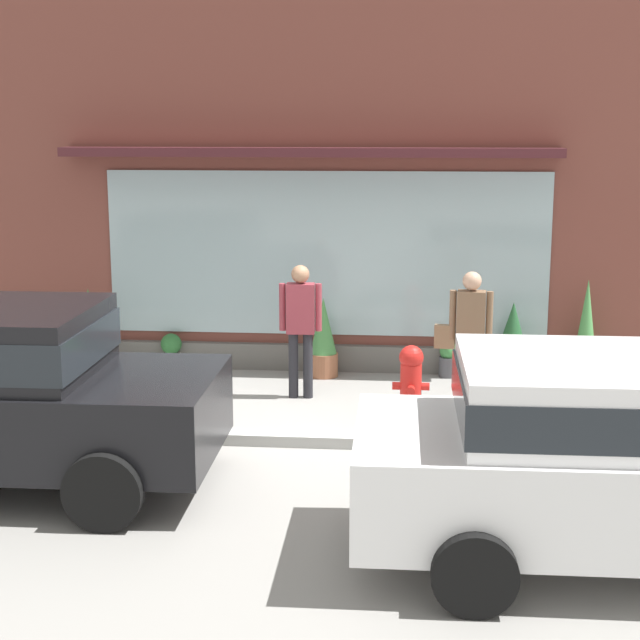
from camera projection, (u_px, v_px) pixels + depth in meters
name	position (u px, v px, depth m)	size (l,w,h in m)	color
ground_plane	(281.00, 438.00, 10.46)	(60.00, 60.00, 0.00)	gray
curb_strip	(279.00, 438.00, 10.25)	(14.00, 0.24, 0.12)	#B2B2AD
storefront	(311.00, 183.00, 13.06)	(14.00, 0.81, 5.19)	brown
fire_hydrant	(411.00, 382.00, 11.07)	(0.43, 0.40, 0.86)	red
pedestrian_with_handbag	(469.00, 330.00, 11.33)	(0.67, 0.24, 1.65)	#9E9384
pedestrian_passerby	(301.00, 320.00, 11.81)	(0.52, 0.22, 1.66)	#232328
potted_plant_low_front	(586.00, 332.00, 12.65)	(0.33, 0.33, 1.36)	#33473D
potted_plant_window_right	(90.00, 333.00, 13.08)	(0.34, 0.34, 1.17)	#B7B2A3
potted_plant_corner_tall	(16.00, 339.00, 13.46)	(0.43, 0.43, 0.76)	#33473D
potted_plant_window_left	(171.00, 350.00, 13.33)	(0.29, 0.29, 0.50)	#B7B2A3
potted_plant_trailing_edge	(448.00, 359.00, 12.96)	(0.25, 0.25, 0.48)	#4C4C51
potted_plant_by_entrance	(323.00, 339.00, 12.92)	(0.40, 0.40, 1.07)	#9E6042
potted_plant_doorstep	(512.00, 343.00, 12.77)	(0.48, 0.48, 1.04)	#9E6042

